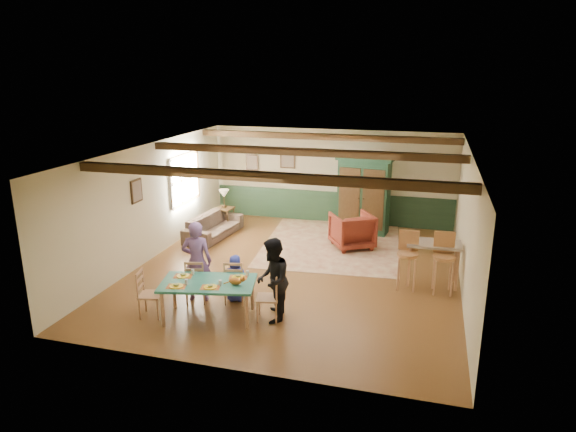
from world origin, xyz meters
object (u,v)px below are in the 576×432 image
(dining_chair_end_left, at_px, (151,294))
(person_woman, at_px, (272,280))
(table_lamp, at_px, (224,199))
(person_man, at_px, (197,261))
(armoire, at_px, (364,195))
(dining_chair_far_left, at_px, (197,280))
(dining_chair_far_right, at_px, (235,281))
(cat, at_px, (235,281))
(sofa, at_px, (214,226))
(armchair, at_px, (352,231))
(dining_table, at_px, (209,300))
(person_child, at_px, (236,278))
(bar_stool_left, at_px, (407,261))
(dining_chair_end_right, at_px, (267,297))
(counter_table, at_px, (433,263))
(bar_stool_right, at_px, (444,264))
(end_table, at_px, (225,217))

(dining_chair_end_left, xyz_separation_m, person_woman, (2.16, 0.47, 0.32))
(table_lamp, bearing_deg, person_man, -73.79)
(armoire, height_order, table_lamp, armoire)
(dining_chair_far_left, height_order, dining_chair_far_right, same)
(cat, relative_size, sofa, 0.16)
(dining_chair_end_left, bearing_deg, sofa, -2.66)
(armoire, bearing_deg, armchair, -86.47)
(dining_chair_far_right, bearing_deg, dining_chair_far_left, -0.00)
(sofa, bearing_deg, armchair, -81.83)
(sofa, bearing_deg, dining_chair_far_left, -154.89)
(armoire, height_order, armchair, armoire)
(dining_table, relative_size, cat, 5.00)
(person_man, distance_m, person_child, 0.81)
(cat, relative_size, table_lamp, 0.64)
(armchair, distance_m, sofa, 3.69)
(dining_chair_far_left, xyz_separation_m, person_child, (0.71, 0.23, 0.03))
(dining_chair_end_left, relative_size, sofa, 0.43)
(bar_stool_left, bearing_deg, table_lamp, 149.78)
(dining_table, height_order, armchair, armchair)
(dining_chair_far_left, xyz_separation_m, dining_chair_end_right, (1.54, -0.35, 0.00))
(person_child, relative_size, counter_table, 0.85)
(dining_chair_end_right, distance_m, person_man, 1.65)
(cat, bearing_deg, bar_stool_right, 20.12)
(bar_stool_right, bearing_deg, person_woman, -150.34)
(dining_chair_far_right, xyz_separation_m, dining_chair_end_left, (-1.26, -0.95, 0.00))
(armchair, bearing_deg, table_lamp, -42.42)
(armchair, distance_m, counter_table, 2.66)
(end_table, bearing_deg, person_child, -65.05)
(dining_chair_far_left, distance_m, dining_chair_far_right, 0.74)
(dining_chair_end_left, bearing_deg, cat, -93.37)
(dining_chair_end_left, height_order, bar_stool_right, bar_stool_right)
(dining_chair_end_right, relative_size, bar_stool_right, 0.71)
(dining_table, height_order, bar_stool_left, bar_stool_left)
(end_table, bearing_deg, sofa, -87.31)
(cat, bearing_deg, person_woman, 8.13)
(person_man, height_order, armoire, armoire)
(dining_chair_far_left, bearing_deg, bar_stool_left, -168.43)
(person_man, xyz_separation_m, armchair, (2.41, 3.81, -0.35))
(table_lamp, xyz_separation_m, bar_stool_left, (5.19, -2.93, -0.23))
(dining_chair_end_right, height_order, end_table, dining_chair_end_right)
(counter_table, bearing_deg, person_child, -153.05)
(person_man, bearing_deg, counter_table, -167.44)
(dining_table, height_order, counter_table, counter_table)
(person_man, height_order, end_table, person_man)
(dining_table, relative_size, armoire, 0.79)
(dining_chair_end_left, bearing_deg, person_child, -62.70)
(dining_table, xyz_separation_m, bar_stool_left, (3.35, 2.26, 0.25))
(dining_chair_far_left, height_order, armchair, armchair)
(dining_chair_far_left, distance_m, person_child, 0.74)
(table_lamp, bearing_deg, armoire, 8.79)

